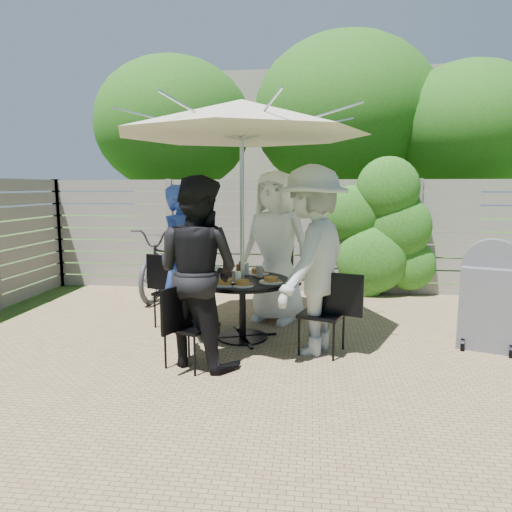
# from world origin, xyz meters

# --- Properties ---
(backyard_envelope) EXTENTS (60.00, 60.00, 5.00)m
(backyard_envelope) POSITION_xyz_m (0.09, 10.29, 2.61)
(backyard_envelope) COLOR #274816
(backyard_envelope) RESTS_ON ground
(patio_table) EXTENTS (1.38, 1.38, 0.70)m
(patio_table) POSITION_xyz_m (-0.40, 0.54, 0.49)
(patio_table) COLOR black
(patio_table) RESTS_ON ground
(umbrella) EXTENTS (3.54, 3.54, 2.63)m
(umbrella) POSITION_xyz_m (-0.40, 0.54, 2.44)
(umbrella) COLOR silver
(umbrella) RESTS_ON ground
(chair_back) EXTENTS (0.56, 0.70, 0.91)m
(chair_back) POSITION_xyz_m (-0.04, 1.44, 0.27)
(chair_back) COLOR black
(chair_back) RESTS_ON ground
(person_back) EXTENTS (1.10, 0.92, 1.92)m
(person_back) POSITION_xyz_m (-0.09, 1.31, 0.96)
(person_back) COLOR white
(person_back) RESTS_ON ground
(chair_left) EXTENTS (0.68, 0.54, 0.89)m
(chair_left) POSITION_xyz_m (-1.29, 0.91, 0.27)
(chair_left) COLOR black
(chair_left) RESTS_ON ground
(person_left) EXTENTS (0.63, 0.75, 1.75)m
(person_left) POSITION_xyz_m (-1.17, 0.86, 0.87)
(person_left) COLOR blue
(person_left) RESTS_ON ground
(chair_front) EXTENTS (0.53, 0.64, 0.84)m
(chair_front) POSITION_xyz_m (-0.76, -0.35, 0.25)
(chair_front) COLOR black
(chair_front) RESTS_ON ground
(person_front) EXTENTS (1.08, 0.97, 1.83)m
(person_front) POSITION_xyz_m (-0.71, -0.23, 0.91)
(person_front) COLOR black
(person_front) RESTS_ON ground
(chair_right) EXTENTS (0.67, 0.53, 0.87)m
(chair_right) POSITION_xyz_m (0.49, 0.18, 0.26)
(chair_right) COLOR black
(chair_right) RESTS_ON ground
(person_right) EXTENTS (1.14, 1.43, 1.94)m
(person_right) POSITION_xyz_m (0.37, 0.23, 0.97)
(person_right) COLOR #B0B3AE
(person_right) RESTS_ON ground
(plate_back) EXTENTS (0.26, 0.26, 0.06)m
(plate_back) POSITION_xyz_m (-0.27, 0.88, 0.72)
(plate_back) COLOR white
(plate_back) RESTS_ON patio_table
(plate_left) EXTENTS (0.26, 0.26, 0.06)m
(plate_left) POSITION_xyz_m (-0.73, 0.68, 0.72)
(plate_left) COLOR white
(plate_left) RESTS_ON patio_table
(plate_front) EXTENTS (0.26, 0.26, 0.06)m
(plate_front) POSITION_xyz_m (-0.54, 0.21, 0.72)
(plate_front) COLOR white
(plate_front) RESTS_ON patio_table
(plate_right) EXTENTS (0.26, 0.26, 0.06)m
(plate_right) POSITION_xyz_m (-0.07, 0.41, 0.72)
(plate_right) COLOR white
(plate_right) RESTS_ON patio_table
(plate_extra) EXTENTS (0.24, 0.24, 0.06)m
(plate_extra) POSITION_xyz_m (-0.35, 0.20, 0.72)
(plate_extra) COLOR white
(plate_extra) RESTS_ON patio_table
(glass_back) EXTENTS (0.07, 0.07, 0.14)m
(glass_back) POSITION_xyz_m (-0.40, 0.82, 0.77)
(glass_back) COLOR silver
(glass_back) RESTS_ON patio_table
(glass_left) EXTENTS (0.07, 0.07, 0.14)m
(glass_left) POSITION_xyz_m (-0.68, 0.54, 0.77)
(glass_left) COLOR silver
(glass_left) RESTS_ON patio_table
(glass_front) EXTENTS (0.07, 0.07, 0.14)m
(glass_front) POSITION_xyz_m (-0.40, 0.26, 0.77)
(glass_front) COLOR silver
(glass_front) RESTS_ON patio_table
(syrup_jug) EXTENTS (0.09, 0.09, 0.16)m
(syrup_jug) POSITION_xyz_m (-0.44, 0.61, 0.78)
(syrup_jug) COLOR #59280C
(syrup_jug) RESTS_ON patio_table
(coffee_cup) EXTENTS (0.08, 0.08, 0.12)m
(coffee_cup) POSITION_xyz_m (-0.23, 0.71, 0.76)
(coffee_cup) COLOR #C6B293
(coffee_cup) RESTS_ON patio_table
(bicycle) EXTENTS (0.90, 2.15, 1.10)m
(bicycle) POSITION_xyz_m (-1.89, 2.60, 0.55)
(bicycle) COLOR #333338
(bicycle) RESTS_ON ground
(bbq_grill) EXTENTS (0.70, 0.62, 1.19)m
(bbq_grill) POSITION_xyz_m (2.24, 0.58, 0.54)
(bbq_grill) COLOR #5B5B60
(bbq_grill) RESTS_ON ground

